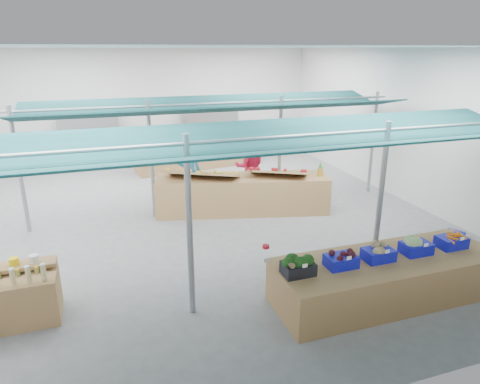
{
  "coord_description": "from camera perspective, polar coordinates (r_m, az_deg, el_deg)",
  "views": [
    {
      "loc": [
        -2.21,
        -10.06,
        4.17
      ],
      "look_at": [
        0.64,
        -1.6,
        1.17
      ],
      "focal_mm": 32.0,
      "sensor_mm": 36.0,
      "label": 1
    }
  ],
  "objects": [
    {
      "name": "crate_broccoli",
      "position": [
        6.89,
        7.78,
        -9.63
      ],
      "size": [
        0.5,
        0.4,
        0.35
      ],
      "rotation": [
        0.0,
        0.0,
        0.0
      ],
      "color": "black",
      "rests_on": "veg_counter"
    },
    {
      "name": "awnings",
      "position": [
        8.93,
        1.0,
        9.64
      ],
      "size": [
        9.5,
        7.08,
        0.3
      ],
      "color": "#0B2F2D",
      "rests_on": "pole_grid"
    },
    {
      "name": "crate_carrots",
      "position": [
        8.6,
        26.35,
        -5.92
      ],
      "size": [
        0.5,
        0.4,
        0.29
      ],
      "rotation": [
        0.0,
        0.0,
        0.0
      ],
      "color": "#1115BA",
      "rests_on": "veg_counter"
    },
    {
      "name": "veg_counter",
      "position": [
        7.99,
        18.9,
        -10.78
      ],
      "size": [
        3.98,
        1.33,
        0.77
      ],
      "primitive_type": "cube",
      "rotation": [
        0.0,
        0.0,
        0.0
      ],
      "color": "#976D42",
      "rests_on": "floor"
    },
    {
      "name": "apple_heap_red",
      "position": [
        11.21,
        5.06,
        2.81
      ],
      "size": [
        1.65,
        1.33,
        0.27
      ],
      "rotation": [
        0.0,
        0.0,
        -0.5
      ],
      "color": "#997247",
      "rests_on": "fruit_counter"
    },
    {
      "name": "back_shelving_left",
      "position": [
        16.38,
        -19.37,
        6.39
      ],
      "size": [
        2.0,
        0.5,
        2.0
      ],
      "primitive_type": "cube",
      "color": "#B23F33",
      "rests_on": "floor"
    },
    {
      "name": "floor",
      "position": [
        11.12,
        -5.77,
        -3.54
      ],
      "size": [
        13.0,
        13.0,
        0.0
      ],
      "primitive_type": "plane",
      "color": "slate",
      "rests_on": "ground"
    },
    {
      "name": "pineapple",
      "position": [
        11.44,
        10.66,
        2.96
      ],
      "size": [
        0.14,
        0.14,
        0.39
      ],
      "rotation": [
        0.0,
        0.0,
        -0.5
      ],
      "color": "#8C6019",
      "rests_on": "fruit_counter"
    },
    {
      "name": "hall",
      "position": [
        11.81,
        -7.8,
        11.01
      ],
      "size": [
        13.0,
        13.0,
        13.0
      ],
      "color": "silver",
      "rests_on": "ground"
    },
    {
      "name": "pole_grid",
      "position": [
        9.13,
        0.96,
        3.63
      ],
      "size": [
        10.0,
        4.6,
        3.0
      ],
      "color": "gray",
      "rests_on": "floor"
    },
    {
      "name": "bottle_shelf",
      "position": [
        7.91,
        -29.37,
        -12.3
      ],
      "size": [
        1.75,
        1.09,
        1.06
      ],
      "rotation": [
        0.0,
        0.0,
        0.01
      ],
      "color": "#976D42",
      "rests_on": "floor"
    },
    {
      "name": "pole_ribbon",
      "position": [
        7.05,
        3.48,
        -7.45
      ],
      "size": [
        0.12,
        0.12,
        0.28
      ],
      "color": "red",
      "rests_on": "pole_grid"
    },
    {
      "name": "far_counter",
      "position": [
        15.79,
        -5.52,
        4.75
      ],
      "size": [
        4.66,
        1.65,
        0.82
      ],
      "primitive_type": "cube",
      "rotation": [
        0.0,
        0.0,
        0.16
      ],
      "color": "#976D42",
      "rests_on": "floor"
    },
    {
      "name": "vendor_right",
      "position": [
        12.45,
        1.31,
        3.39
      ],
      "size": [
        1.02,
        0.88,
        1.81
      ],
      "primitive_type": "imported",
      "rotation": [
        0.0,
        0.0,
        2.89
      ],
      "color": "#BC1738",
      "rests_on": "floor"
    },
    {
      "name": "apple_heap_yellow",
      "position": [
        11.06,
        -5.18,
        2.59
      ],
      "size": [
        2.0,
        1.52,
        0.27
      ],
      "rotation": [
        0.0,
        0.0,
        -0.5
      ],
      "color": "#997247",
      "rests_on": "fruit_counter"
    },
    {
      "name": "vendor_left",
      "position": [
        11.98,
        -6.82,
        2.65
      ],
      "size": [
        0.75,
        0.58,
        1.81
      ],
      "primitive_type": "imported",
      "rotation": [
        0.0,
        0.0,
        2.89
      ],
      "color": "#1A78AE",
      "rests_on": "floor"
    },
    {
      "name": "sparrow",
      "position": [
        6.67,
        6.96,
        -9.73
      ],
      "size": [
        0.12,
        0.09,
        0.11
      ],
      "rotation": [
        0.0,
        0.0,
        0.0
      ],
      "color": "brown",
      "rests_on": "crate_broccoli"
    },
    {
      "name": "back_shelving_right",
      "position": [
        16.91,
        -3.87,
        7.75
      ],
      "size": [
        2.0,
        0.5,
        2.0
      ],
      "primitive_type": "cube",
      "color": "#B23F33",
      "rests_on": "floor"
    },
    {
      "name": "fruit_counter",
      "position": [
        11.39,
        0.33,
        -0.28
      ],
      "size": [
        4.64,
        2.16,
        0.97
      ],
      "primitive_type": "cube",
      "rotation": [
        0.0,
        0.0,
        -0.25
      ],
      "color": "#976D42",
      "rests_on": "floor"
    },
    {
      "name": "crate_beets",
      "position": [
        7.25,
        13.33,
        -8.71
      ],
      "size": [
        0.5,
        0.4,
        0.29
      ],
      "rotation": [
        0.0,
        0.0,
        0.0
      ],
      "color": "#1115BA",
      "rests_on": "veg_counter"
    },
    {
      "name": "crate_cabbage",
      "position": [
        8.08,
        22.45,
        -6.55
      ],
      "size": [
        0.5,
        0.4,
        0.35
      ],
      "rotation": [
        0.0,
        0.0,
        0.0
      ],
      "color": "#1115BA",
      "rests_on": "veg_counter"
    },
    {
      "name": "crate_stack",
      "position": [
        9.91,
        26.22,
        -6.49
      ],
      "size": [
        0.58,
        0.5,
        0.59
      ],
      "primitive_type": "cube",
      "rotation": [
        0.0,
        0.0,
        0.38
      ],
      "color": "#1115BA",
      "rests_on": "floor"
    },
    {
      "name": "crate_celeriac",
      "position": [
        7.62,
        17.98,
        -7.64
      ],
      "size": [
        0.5,
        0.4,
        0.31
      ],
      "rotation": [
        0.0,
        0.0,
        0.0
      ],
      "color": "#1115BA",
      "rests_on": "veg_counter"
    }
  ]
}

